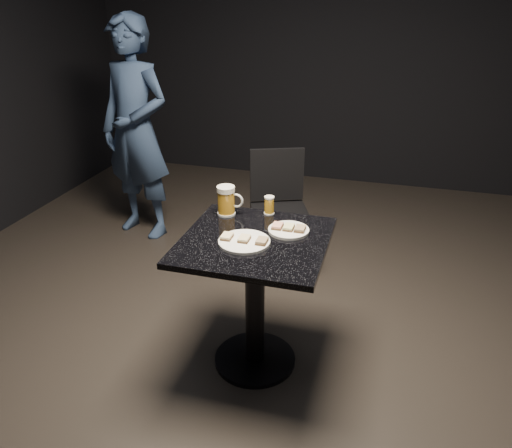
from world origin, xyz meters
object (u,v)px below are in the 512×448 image
object	(u,v)px
beer_mug	(227,200)
chair	(279,204)
patron	(136,131)
beer_tumbler	(269,205)
plate_large	(244,242)
table	(255,281)
plate_small	(289,230)

from	to	relation	value
beer_mug	chair	bearing A→B (deg)	82.89
patron	beer_tumbler	bearing A→B (deg)	-23.85
plate_large	beer_tumbler	world-z (taller)	beer_tumbler
table	patron	bearing A→B (deg)	135.33
patron	table	xyz separation A→B (m)	(1.33, -1.32, -0.34)
beer_tumbler	chair	distance (m)	0.79
plate_small	chair	bearing A→B (deg)	106.20
table	beer_mug	world-z (taller)	beer_mug
beer_tumbler	table	bearing A→B (deg)	-88.38
table	chair	xyz separation A→B (m)	(-0.13, 1.03, -0.01)
table	plate_small	bearing A→B (deg)	41.25
plate_large	beer_tumbler	bearing A→B (deg)	85.71
patron	table	bearing A→B (deg)	-31.22
beer_tumbler	chair	size ratio (longest dim) A/B	0.11
patron	beer_mug	xyz separation A→B (m)	(1.11, -1.08, -0.02)
plate_small	beer_tumbler	size ratio (longest dim) A/B	2.09
plate_large	beer_mug	xyz separation A→B (m)	(-0.19, 0.30, 0.07)
table	beer_tumbler	distance (m)	0.42
table	beer_tumbler	world-z (taller)	beer_tumbler
plate_large	patron	size ratio (longest dim) A/B	0.15
patron	chair	xyz separation A→B (m)	(1.21, -0.28, -0.35)
plate_large	beer_tumbler	xyz separation A→B (m)	(0.03, 0.37, 0.04)
patron	chair	size ratio (longest dim) A/B	1.98
plate_large	beer_mug	world-z (taller)	beer_mug
table	beer_mug	bearing A→B (deg)	133.15
table	beer_mug	size ratio (longest dim) A/B	4.75
patron	beer_tumbler	distance (m)	1.66
patron	table	distance (m)	1.90
table	chair	bearing A→B (deg)	96.90
patron	beer_mug	world-z (taller)	patron
beer_mug	chair	size ratio (longest dim) A/B	0.18
plate_small	table	distance (m)	0.31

